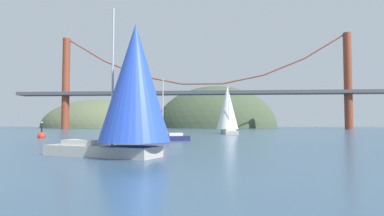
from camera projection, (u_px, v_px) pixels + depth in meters
name	position (u px, v px, depth m)	size (l,w,h in m)	color
ground_plane	(148.00, 154.00, 22.07)	(360.00, 360.00, 0.00)	#385670
headland_left	(97.00, 128.00, 160.54)	(55.64, 44.00, 27.92)	#5B6647
headland_center	(216.00, 128.00, 156.19)	(59.33, 44.00, 40.93)	#425138
suspension_bridge	(202.00, 89.00, 117.43)	(140.72, 6.00, 35.08)	brown
sailboat_blue_spinnaker	(132.00, 88.00, 20.29)	(9.37, 6.01, 9.81)	#B7B2A8
sailboat_white_mainsail	(228.00, 109.00, 67.09)	(4.98, 9.27, 10.26)	#B7B2A8
sailboat_pink_spinnaker	(154.00, 111.00, 38.52)	(6.92, 5.04, 7.68)	#191E4C
channel_buoy	(42.00, 135.00, 46.57)	(1.10, 1.10, 2.64)	red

